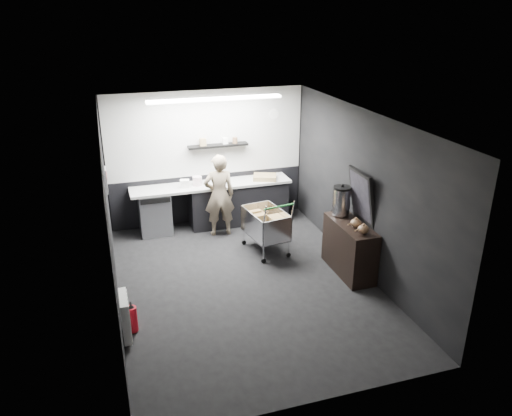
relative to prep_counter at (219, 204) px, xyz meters
name	(u,v)px	position (x,y,z in m)	size (l,w,h in m)	color
floor	(246,283)	(-0.14, -2.42, -0.46)	(5.50, 5.50, 0.00)	black
ceiling	(244,119)	(-0.14, -2.42, 2.24)	(5.50, 5.50, 0.00)	silver
wall_back	(207,158)	(-0.14, 0.33, 0.89)	(5.50, 5.50, 0.00)	black
wall_front	(319,301)	(-0.14, -5.17, 0.89)	(5.50, 5.50, 0.00)	black
wall_left	(110,222)	(-2.14, -2.42, 0.89)	(5.50, 5.50, 0.00)	black
wall_right	(362,193)	(1.86, -2.42, 0.89)	(5.50, 5.50, 0.00)	black
kitchen_wall_panel	(206,133)	(-0.14, 0.31, 1.39)	(3.95, 0.02, 1.70)	silver
dado_panel	(209,197)	(-0.14, 0.31, 0.04)	(3.95, 0.02, 1.00)	black
floating_shelf	(218,145)	(0.06, 0.20, 1.16)	(1.20, 0.22, 0.04)	black
wall_clock	(274,114)	(1.26, 0.30, 1.69)	(0.20, 0.20, 0.03)	white
poster	(106,180)	(-2.12, -1.12, 1.09)	(0.02, 0.30, 0.40)	white
poster_red_band	(106,176)	(-2.11, -1.12, 1.16)	(0.01, 0.22, 0.10)	red
radiator	(125,316)	(-2.08, -3.32, -0.11)	(0.10, 0.50, 0.60)	white
ceiling_strip	(215,99)	(-0.14, -0.57, 2.21)	(2.40, 0.20, 0.04)	white
prep_counter	(219,204)	(0.00, 0.00, 0.00)	(3.20, 0.61, 0.90)	black
person	(219,195)	(-0.09, -0.45, 0.36)	(0.59, 0.39, 1.63)	#B8AC92
shopping_cart	(265,225)	(0.53, -1.41, 0.05)	(0.72, 1.05, 1.07)	silver
sideboard	(350,241)	(1.63, -2.54, 0.11)	(0.50, 1.18, 1.77)	black
fire_extinguisher	(132,318)	(-1.99, -3.21, -0.23)	(0.14, 0.14, 0.46)	#B70C18
cardboard_box	(265,177)	(0.97, -0.05, 0.49)	(0.46, 0.35, 0.09)	#977F50
pink_tub	(197,181)	(-0.42, 0.00, 0.53)	(0.18, 0.18, 0.18)	silver
white_container	(185,184)	(-0.68, -0.05, 0.52)	(0.17, 0.14, 0.16)	white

